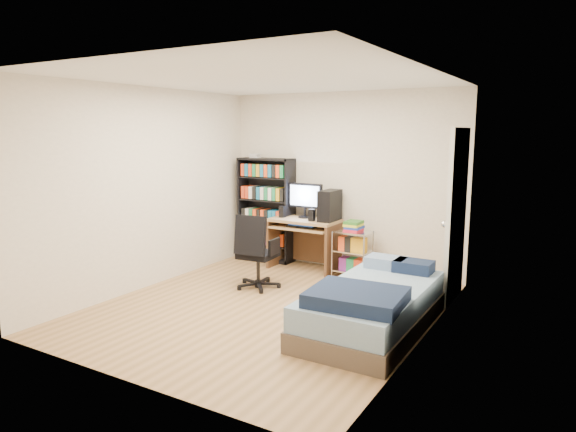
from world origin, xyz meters
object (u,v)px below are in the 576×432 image
Objects in this scene: media_shelf at (266,208)px; bed at (372,306)px; computer_desk at (312,224)px; office_chair at (257,265)px.

media_shelf is 3.10m from bed.
computer_desk is 0.63× the size of bed.
computer_desk is 1.29× the size of office_chair.
media_shelf is 1.53m from office_chair.
media_shelf is 0.87m from computer_desk.
computer_desk is 2.37m from bed.
office_chair is at bearing -98.59° from computer_desk.
office_chair is 1.84m from bed.
media_shelf is 1.33× the size of computer_desk.
computer_desk reaches higher than office_chair.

